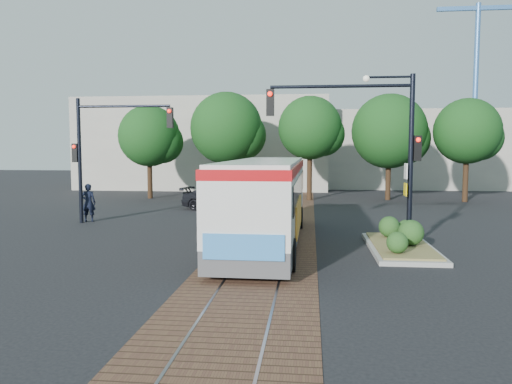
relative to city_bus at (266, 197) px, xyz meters
The scene contains 11 objects.
ground 1.79m from the city_bus, 67.96° to the left, with size 120.00×120.00×0.00m, color black.
trackbed 4.60m from the city_bus, 88.64° to the left, with size 3.60×40.00×0.02m.
tree_row 17.00m from the city_bus, 85.50° to the left, with size 26.40×5.60×7.67m.
warehouses 29.07m from the city_bus, 90.84° to the left, with size 40.00×13.00×8.00m.
crane 39.80m from the city_bus, 62.14° to the left, with size 8.00×0.50×18.00m.
city_bus is the anchor object (origin of this frame).
traffic_island 5.17m from the city_bus, ahead, with size 2.20×5.20×1.13m.
signal_pole_main 4.66m from the city_bus, ahead, with size 5.49×0.46×6.00m.
signal_pole_left 9.53m from the city_bus, 152.82° to the left, with size 4.99×0.34×6.00m.
officer 10.37m from the city_bus, 153.12° to the left, with size 0.69×0.45×1.89m, color black.
parked_car 10.83m from the city_bus, 109.58° to the left, with size 1.87×4.61×1.34m, color black.
Camera 1 is at (1.58, -18.99, 3.61)m, focal length 35.00 mm.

